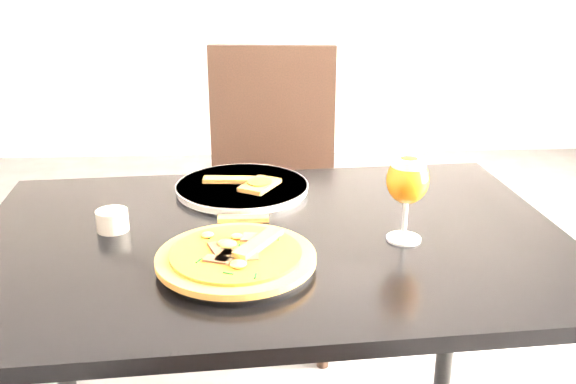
{
  "coord_description": "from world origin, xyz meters",
  "views": [
    {
      "loc": [
        -0.0,
        -1.15,
        1.29
      ],
      "look_at": [
        0.07,
        0.07,
        0.83
      ],
      "focal_mm": 40.0,
      "sensor_mm": 36.0,
      "label": 1
    }
  ],
  "objects": [
    {
      "name": "crust_scraps",
      "position": [
        -0.02,
        0.29,
        0.77
      ],
      "size": [
        0.19,
        0.12,
        0.01
      ],
      "rotation": [
        0.0,
        0.0,
        0.35
      ],
      "color": "#9C5A25",
      "rests_on": "plate_second"
    },
    {
      "name": "pizza",
      "position": [
        -0.04,
        -0.1,
        0.77
      ],
      "size": [
        0.29,
        0.29,
        0.03
      ],
      "rotation": [
        0.0,
        0.0,
        0.69
      ],
      "color": "#9C5A25",
      "rests_on": "plate_main"
    },
    {
      "name": "beer_glass",
      "position": [
        0.29,
        -0.0,
        0.88
      ],
      "size": [
        0.08,
        0.08,
        0.18
      ],
      "color": "silver",
      "rests_on": "dining_table"
    },
    {
      "name": "plate_second",
      "position": [
        -0.03,
        0.29,
        0.76
      ],
      "size": [
        0.36,
        0.36,
        0.02
      ],
      "primitive_type": "cylinder",
      "rotation": [
        0.0,
        0.0,
        0.15
      ],
      "color": "white",
      "rests_on": "dining_table"
    },
    {
      "name": "sauce_cup",
      "position": [
        -0.3,
        0.08,
        0.77
      ],
      "size": [
        0.07,
        0.07,
        0.04
      ],
      "color": "beige",
      "rests_on": "dining_table"
    },
    {
      "name": "chair_far",
      "position": [
        0.05,
        0.9,
        0.55
      ],
      "size": [
        0.5,
        0.5,
        0.99
      ],
      "rotation": [
        0.0,
        0.0,
        -0.1
      ],
      "color": "black",
      "rests_on": "ground"
    },
    {
      "name": "dining_table",
      "position": [
        0.03,
        0.04,
        0.66
      ],
      "size": [
        1.25,
        0.88,
        0.75
      ],
      "rotation": [
        0.0,
        0.0,
        0.07
      ],
      "color": "black",
      "rests_on": "ground"
    },
    {
      "name": "loose_crust",
      "position": [
        -0.03,
        0.11,
        0.75
      ],
      "size": [
        0.11,
        0.03,
        0.01
      ],
      "primitive_type": "cube",
      "rotation": [
        0.0,
        0.0,
        -0.01
      ],
      "color": "#9C5A25",
      "rests_on": "dining_table"
    },
    {
      "name": "plate_main",
      "position": [
        -0.03,
        -0.09,
        0.76
      ],
      "size": [
        0.34,
        0.34,
        0.01
      ],
      "primitive_type": "cylinder",
      "rotation": [
        0.0,
        0.0,
        0.34
      ],
      "color": "white",
      "rests_on": "dining_table"
    }
  ]
}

